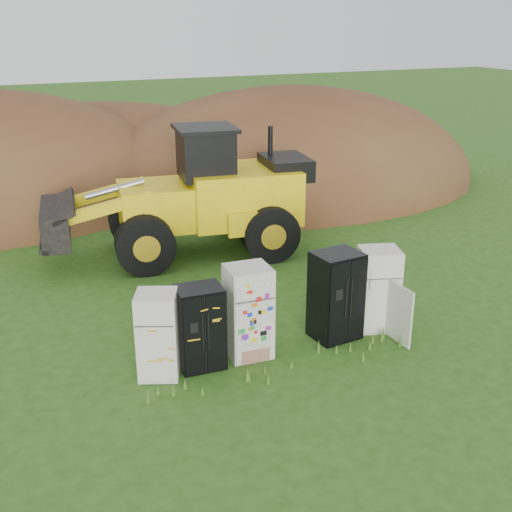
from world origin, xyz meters
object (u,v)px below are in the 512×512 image
(fridge_black_side, at_px, (200,327))
(fridge_open_door, at_px, (378,289))
(fridge_leftmost, at_px, (158,335))
(wheel_loader, at_px, (175,193))
(fridge_black_right, at_px, (336,296))
(fridge_sticker, at_px, (248,312))

(fridge_black_side, bearing_deg, fridge_open_door, 3.33)
(fridge_leftmost, bearing_deg, wheel_loader, 92.48)
(fridge_open_door, bearing_deg, fridge_black_right, -161.48)
(fridge_sticker, relative_size, wheel_loader, 0.25)
(fridge_black_right, bearing_deg, fridge_leftmost, 174.31)
(fridge_leftmost, distance_m, fridge_open_door, 4.90)
(fridge_leftmost, bearing_deg, fridge_open_door, 22.92)
(fridge_black_side, xyz_separation_m, fridge_sticker, (1.03, 0.04, 0.11))
(fridge_leftmost, height_order, fridge_sticker, fridge_sticker)
(fridge_black_right, height_order, fridge_open_door, fridge_black_right)
(fridge_black_right, relative_size, wheel_loader, 0.25)
(fridge_black_side, distance_m, fridge_open_door, 4.07)
(fridge_sticker, xyz_separation_m, fridge_black_right, (1.98, -0.05, 0.00))
(fridge_black_side, relative_size, fridge_sticker, 0.88)
(fridge_leftmost, xyz_separation_m, fridge_black_right, (3.85, -0.02, 0.10))
(fridge_sticker, height_order, wheel_loader, wheel_loader)
(fridge_black_right, distance_m, wheel_loader, 6.44)
(fridge_black_side, xyz_separation_m, wheel_loader, (1.50, 6.19, 0.98))
(fridge_black_side, height_order, wheel_loader, wheel_loader)
(wheel_loader, bearing_deg, fridge_sticker, -86.04)
(fridge_sticker, bearing_deg, fridge_black_side, -174.07)
(fridge_leftmost, distance_m, fridge_black_side, 0.84)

